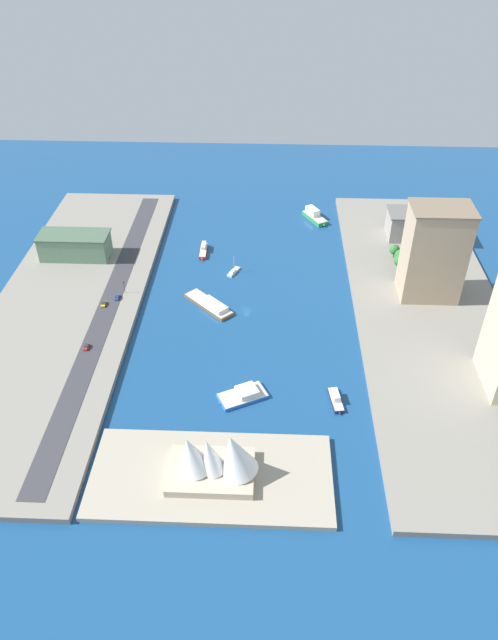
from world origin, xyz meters
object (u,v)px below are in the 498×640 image
ferry_green_doubledeck (314,216)px  terminal_long_green (75,245)px  taxi_yellow_cab (104,304)px  tugboat_red (203,250)px  catamaran_blue (244,394)px  sailboat_small_white (234,271)px  barge_flat_brown (210,304)px  pickup_red (86,347)px  traffic_light_waterfront (124,285)px  carpark_squat_concrete (418,224)px  opera_landmark (215,458)px  patrol_launch_navy (336,399)px  apartment_midrise_tan (434,253)px  hatchback_blue (117,297)px

ferry_green_doubledeck → terminal_long_green: (130.23, 53.34, 6.96)m
taxi_yellow_cab → terminal_long_green: bearing=-60.5°
tugboat_red → catamaran_blue: (-27.82, 112.57, -0.04)m
sailboat_small_white → barge_flat_brown: bearing=73.2°
sailboat_small_white → pickup_red: (59.78, 67.91, 2.83)m
sailboat_small_white → traffic_light_waterfront: sailboat_small_white is taller
pickup_red → barge_flat_brown: bearing=-143.9°
sailboat_small_white → tugboat_red: (17.94, -20.23, 0.67)m
barge_flat_brown → tugboat_red: bearing=-80.6°
ferry_green_doubledeck → barge_flat_brown: bearing=59.8°
tugboat_red → catamaran_blue: bearing=103.9°
tugboat_red → ferry_green_doubledeck: (-62.96, -42.17, 0.93)m
terminal_long_green → pickup_red: (-25.43, 76.97, -5.73)m
carpark_squat_concrete → taxi_yellow_cab: 178.09m
barge_flat_brown → traffic_light_waterfront: bearing=-8.8°
barge_flat_brown → ferry_green_doubledeck: bearing=-120.2°
ferry_green_doubledeck → opera_landmark: size_ratio=0.66×
patrol_launch_navy → opera_landmark: bearing=41.7°
patrol_launch_navy → pickup_red: pickup_red is taller
sailboat_small_white → apartment_midrise_tan: (-95.71, 19.24, 25.07)m
catamaran_blue → taxi_yellow_cab: size_ratio=4.65×
barge_flat_brown → taxi_yellow_cab: 50.76m
opera_landmark → pickup_red: bearing=-46.3°
terminal_long_green → ferry_green_doubledeck: bearing=-157.7°
patrol_launch_navy → taxi_yellow_cab: size_ratio=3.23×
apartment_midrise_tan → pickup_red: size_ratio=10.72×
terminal_long_green → apartment_midrise_tan: apartment_midrise_tan is taller
tugboat_red → traffic_light_waterfront: size_ratio=2.65×
tugboat_red → ferry_green_doubledeck: 75.78m
opera_landmark → sailboat_small_white: bearing=-89.0°
taxi_yellow_cab → pickup_red: bearing=90.3°
sailboat_small_white → barge_flat_brown: (9.42, 31.16, 0.63)m
terminal_long_green → pickup_red: terminal_long_green is taller
hatchback_blue → terminal_long_green: bearing=-51.9°
taxi_yellow_cab → tugboat_red: bearing=-126.9°
sailboat_small_white → patrol_launch_navy: bearing=116.4°
pickup_red → taxi_yellow_cab: bearing=-89.7°
barge_flat_brown → hatchback_blue: hatchback_blue is taller
traffic_light_waterfront → pickup_red: bearing=79.8°
pickup_red → hatchback_blue: (-5.11, -38.00, -0.03)m
sailboat_small_white → pickup_red: sailboat_small_white is taller
barge_flat_brown → taxi_yellow_cab: taxi_yellow_cab is taller
catamaran_blue → apartment_midrise_tan: size_ratio=0.46×
catamaran_blue → ferry_green_doubledeck: ferry_green_doubledeck is taller
taxi_yellow_cab → ferry_green_doubledeck: bearing=-136.9°
sailboat_small_white → catamaran_blue: 92.87m
sailboat_small_white → patrol_launch_navy: 104.28m
catamaran_blue → opera_landmark: (7.66, 40.35, 8.98)m
pickup_red → traffic_light_waterfront: 44.20m
ferry_green_doubledeck → terminal_long_green: size_ratio=0.55×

